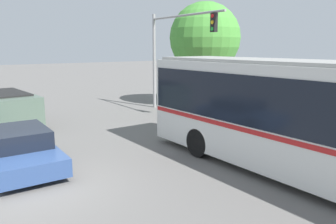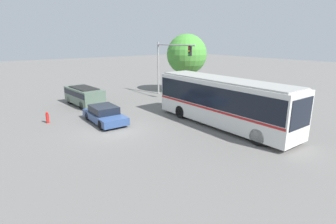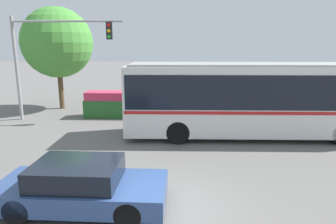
# 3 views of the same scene
# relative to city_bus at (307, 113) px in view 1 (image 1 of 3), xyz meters

# --- Properties ---
(ground_plane) EXTENTS (140.00, 140.00, 0.00)m
(ground_plane) POSITION_rel_city_bus_xyz_m (-3.85, -6.45, -1.92)
(ground_plane) COLOR slate
(city_bus) EXTENTS (11.20, 2.71, 3.38)m
(city_bus) POSITION_rel_city_bus_xyz_m (0.00, 0.00, 0.00)
(city_bus) COLOR silver
(city_bus) RESTS_ON ground
(sedan_foreground) EXTENTS (4.39, 1.98, 1.24)m
(sedan_foreground) POSITION_rel_city_bus_xyz_m (-5.72, -6.43, -1.33)
(sedan_foreground) COLOR navy
(sedan_foreground) RESTS_ON ground
(suv_left_lane) EXTENTS (4.81, 2.36, 1.68)m
(suv_left_lane) POSITION_rel_city_bus_xyz_m (-11.86, -5.72, -0.94)
(suv_left_lane) COLOR #516656
(suv_left_lane) RESTS_ON ground
(traffic_light_pole) EXTENTS (6.10, 0.24, 5.70)m
(traffic_light_pole) POSITION_rel_city_bus_xyz_m (-10.44, 2.89, 1.98)
(traffic_light_pole) COLOR gray
(traffic_light_pole) RESTS_ON ground
(flowering_hedge) EXTENTS (7.23, 1.19, 1.50)m
(flowering_hedge) POSITION_rel_city_bus_xyz_m (-5.09, 3.72, -1.18)
(flowering_hedge) COLOR #286028
(flowering_hedge) RESTS_ON ground
(street_tree_left) EXTENTS (4.49, 4.49, 6.57)m
(street_tree_left) POSITION_rel_city_bus_xyz_m (-11.04, 5.98, 2.39)
(street_tree_left) COLOR brown
(street_tree_left) RESTS_ON ground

